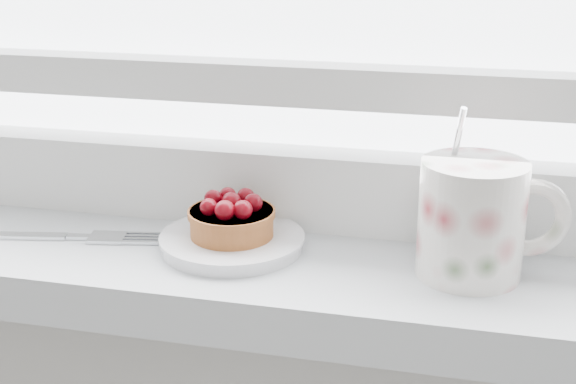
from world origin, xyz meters
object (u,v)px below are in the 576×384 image
(saucer, at_px, (232,242))
(raspberry_tart, at_px, (232,218))
(floral_mug, at_px, (476,217))
(fork, at_px, (48,236))

(saucer, distance_m, raspberry_tart, 0.02)
(saucer, bearing_deg, floral_mug, -1.33)
(raspberry_tart, bearing_deg, fork, -174.30)
(floral_mug, xyz_separation_m, fork, (-0.36, -0.01, -0.05))
(saucer, distance_m, fork, 0.17)
(saucer, height_order, floral_mug, floral_mug)
(saucer, bearing_deg, raspberry_tart, -71.87)
(floral_mug, distance_m, fork, 0.37)
(raspberry_tart, xyz_separation_m, fork, (-0.17, -0.02, -0.03))
(raspberry_tart, relative_size, floral_mug, 0.55)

